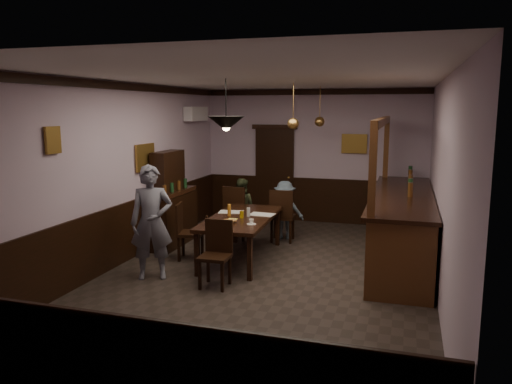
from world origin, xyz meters
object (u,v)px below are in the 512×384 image
at_px(person_seated_left, 241,207).
at_px(person_seated_right, 285,210).
at_px(chair_far_left, 236,210).
at_px(coffee_cup, 251,221).
at_px(chair_far_right, 282,213).
at_px(pendant_iron, 226,124).
at_px(pendant_brass_mid, 293,124).
at_px(bar_counter, 402,225).
at_px(person_standing, 152,222).
at_px(chair_near, 217,250).
at_px(pendant_brass_far, 320,122).
at_px(sideboard, 171,208).
at_px(soda_can, 242,214).
at_px(chair_side, 186,229).
at_px(dining_table, 241,220).

bearing_deg(person_seated_left, person_seated_right, -179.36).
bearing_deg(chair_far_left, coffee_cup, 120.97).
distance_m(chair_far_right, pendant_iron, 2.76).
distance_m(coffee_cup, pendant_brass_mid, 1.95).
bearing_deg(pendant_iron, bar_counter, 31.62).
xyz_separation_m(person_standing, pendant_iron, (1.03, 0.50, 1.47)).
relative_size(person_standing, person_seated_left, 1.47).
distance_m(chair_near, person_seated_left, 2.91).
height_order(pendant_brass_mid, pendant_brass_far, same).
xyz_separation_m(chair_far_right, sideboard, (-1.98, -0.76, 0.15)).
distance_m(soda_can, pendant_iron, 1.68).
xyz_separation_m(chair_far_right, pendant_iron, (-0.36, -2.08, 1.77)).
distance_m(chair_far_left, sideboard, 1.29).
bearing_deg(sideboard, chair_far_left, 33.81).
distance_m(chair_far_right, soda_can, 1.46).
height_order(soda_can, bar_counter, bar_counter).
bearing_deg(pendant_brass_mid, chair_side, -150.14).
distance_m(person_standing, coffee_cup, 1.55).
xyz_separation_m(pendant_iron, pendant_brass_mid, (0.69, 1.48, -0.04)).
relative_size(soda_can, pendant_iron, 0.16).
height_order(soda_can, pendant_brass_mid, pendant_brass_mid).
xyz_separation_m(person_seated_right, bar_counter, (2.24, -0.78, 0.03)).
bearing_deg(person_seated_left, coffee_cup, 110.94).
relative_size(chair_far_right, chair_side, 1.07).
distance_m(person_seated_right, sideboard, 2.23).
bearing_deg(pendant_brass_mid, chair_far_left, 156.03).
relative_size(chair_near, pendant_brass_mid, 1.19).
bearing_deg(pendant_brass_far, bar_counter, -40.18).
height_order(chair_far_left, person_standing, person_standing).
xyz_separation_m(soda_can, bar_counter, (2.57, 0.90, -0.20)).
xyz_separation_m(chair_side, sideboard, (-0.67, 0.78, 0.18)).
xyz_separation_m(chair_near, person_seated_right, (0.31, 2.89, 0.05)).
bearing_deg(bar_counter, coffee_cup, -150.52).
bearing_deg(pendant_brass_far, pendant_iron, -106.40).
bearing_deg(pendant_brass_mid, dining_table, -136.62).
xyz_separation_m(chair_near, coffee_cup, (0.27, 0.82, 0.27)).
distance_m(person_seated_left, pendant_iron, 2.96).
xyz_separation_m(dining_table, chair_far_left, (-0.52, 1.24, -0.10)).
bearing_deg(chair_far_right, sideboard, 16.12).
height_order(coffee_cup, bar_counter, bar_counter).
relative_size(chair_far_left, person_standing, 0.61).
height_order(person_standing, sideboard, sideboard).
bearing_deg(sideboard, pendant_brass_far, 33.97).
xyz_separation_m(person_seated_left, bar_counter, (3.14, -0.74, 0.02)).
bearing_deg(person_seated_right, coffee_cup, 79.77).
distance_m(chair_far_right, person_seated_left, 0.95).
bearing_deg(bar_counter, chair_far_left, 171.84).
bearing_deg(person_seated_left, soda_can, 107.02).
bearing_deg(chair_near, chair_far_right, 81.17).
height_order(chair_far_right, chair_side, chair_far_right).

